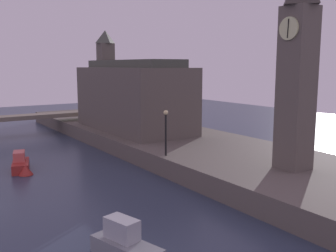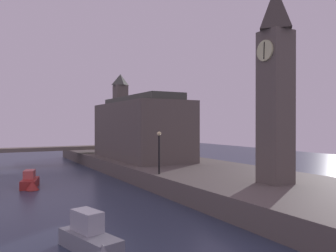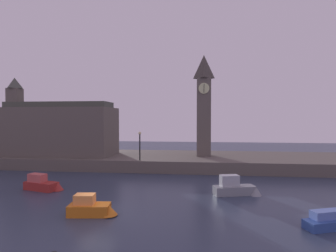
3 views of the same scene
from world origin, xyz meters
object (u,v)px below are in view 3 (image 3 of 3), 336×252
Objects in this scene: boat_dinghy_red at (44,184)px; streetlamp at (140,142)px; parliament_hall at (58,129)px; boat_cruiser_grey at (237,188)px; clock_tower at (204,104)px; boat_patrol_orange at (93,208)px.

streetlamp is at bearing 52.16° from boat_dinghy_red.
parliament_hall is 3.55× the size of boat_cruiser_grey.
parliament_hall is 15.09m from boat_dinghy_red.
clock_tower is 22.42m from boat_dinghy_red.
clock_tower is 21.11m from parliament_hall.
boat_patrol_orange is 0.88× the size of boat_dinghy_red.
clock_tower is 3.50× the size of boat_dinghy_red.
boat_dinghy_red is (-7.17, -9.24, -3.20)m from streetlamp.
streetlamp is 12.13m from boat_dinghy_red.
parliament_hall is 13.50m from streetlamp.
parliament_hall is 4.42× the size of boat_patrol_orange.
boat_cruiser_grey is at bearing -39.81° from streetlamp.
clock_tower is 0.90× the size of parliament_hall.
clock_tower is 3.99× the size of boat_patrol_orange.
boat_patrol_orange is (12.80, -19.13, -4.67)m from parliament_hall.
streetlamp is 14.19m from boat_cruiser_grey.
parliament_hall is at bearing 123.78° from boat_patrol_orange.
parliament_hall reaches higher than boat_patrol_orange.
streetlamp is 15.51m from boat_patrol_orange.
clock_tower is at bearing 3.24° from parliament_hall.
clock_tower reaches higher than boat_patrol_orange.
boat_patrol_orange is at bearing -111.43° from clock_tower.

